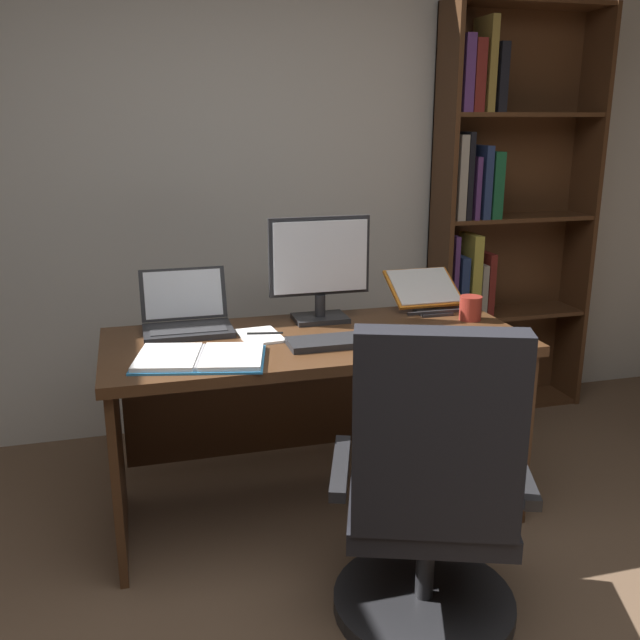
# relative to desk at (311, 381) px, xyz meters

# --- Properties ---
(wall_back) EXTENTS (5.33, 0.12, 2.57)m
(wall_back) POSITION_rel_desk_xyz_m (0.06, 0.96, 0.74)
(wall_back) COLOR beige
(wall_back) RESTS_ON ground
(desk) EXTENTS (1.62, 0.69, 0.76)m
(desk) POSITION_rel_desk_xyz_m (0.00, 0.00, 0.00)
(desk) COLOR #4C2D19
(desk) RESTS_ON ground
(bookshelf) EXTENTS (0.86, 0.26, 2.13)m
(bookshelf) POSITION_rel_desk_xyz_m (1.20, 0.76, 0.47)
(bookshelf) COLOR #4C2D19
(bookshelf) RESTS_ON ground
(office_chair) EXTENTS (0.70, 0.63, 1.03)m
(office_chair) POSITION_rel_desk_xyz_m (0.16, -0.84, -0.11)
(office_chair) COLOR #232326
(office_chair) RESTS_ON ground
(monitor) EXTENTS (0.42, 0.16, 0.43)m
(monitor) POSITION_rel_desk_xyz_m (0.08, 0.14, 0.42)
(monitor) COLOR #232326
(monitor) RESTS_ON desk
(laptop) EXTENTS (0.34, 0.30, 0.23)m
(laptop) POSITION_rel_desk_xyz_m (-0.47, 0.15, 0.26)
(laptop) COLOR #232326
(laptop) RESTS_ON desk
(keyboard) EXTENTS (0.42, 0.15, 0.02)m
(keyboard) POSITION_rel_desk_xyz_m (0.08, -0.19, 0.22)
(keyboard) COLOR #232326
(keyboard) RESTS_ON desk
(computer_mouse) EXTENTS (0.06, 0.10, 0.04)m
(computer_mouse) POSITION_rel_desk_xyz_m (0.38, -0.19, 0.23)
(computer_mouse) COLOR #232326
(computer_mouse) RESTS_ON desk
(reading_stand_with_book) EXTENTS (0.31, 0.29, 0.15)m
(reading_stand_with_book) POSITION_rel_desk_xyz_m (0.58, 0.21, 0.29)
(reading_stand_with_book) COLOR #232326
(reading_stand_with_book) RESTS_ON desk
(open_binder) EXTENTS (0.50, 0.38, 0.02)m
(open_binder) POSITION_rel_desk_xyz_m (-0.46, -0.24, 0.22)
(open_binder) COLOR #2D84C6
(open_binder) RESTS_ON desk
(notepad) EXTENTS (0.17, 0.22, 0.01)m
(notepad) POSITION_rel_desk_xyz_m (-0.21, -0.02, 0.22)
(notepad) COLOR white
(notepad) RESTS_ON desk
(pen) EXTENTS (0.14, 0.04, 0.01)m
(pen) POSITION_rel_desk_xyz_m (-0.19, -0.02, 0.23)
(pen) COLOR black
(pen) RESTS_ON notepad
(coffee_mug) EXTENTS (0.09, 0.09, 0.10)m
(coffee_mug) POSITION_rel_desk_xyz_m (0.69, -0.02, 0.26)
(coffee_mug) COLOR maroon
(coffee_mug) RESTS_ON desk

